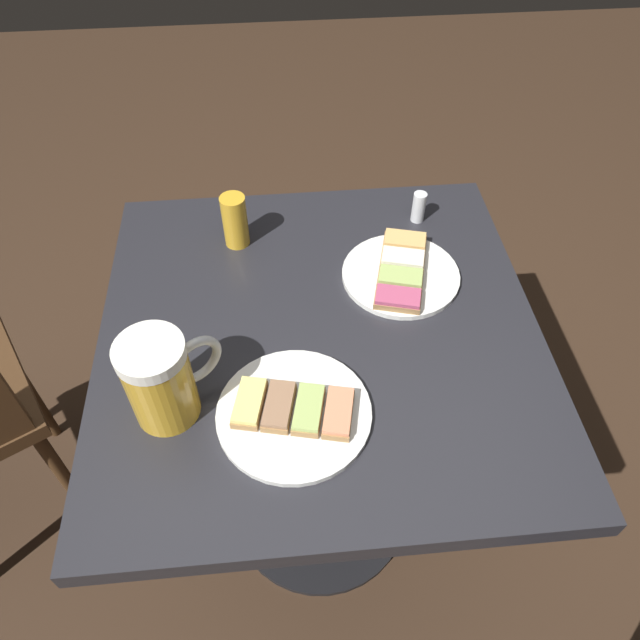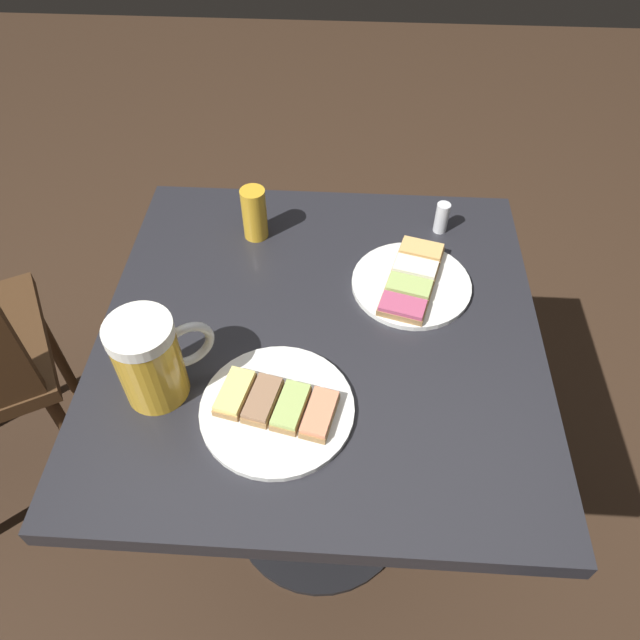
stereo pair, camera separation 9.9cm
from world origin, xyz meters
TOP-DOWN VIEW (x-y plane):
  - ground_plane at (0.00, 0.00)m, footprint 6.00×6.00m
  - cafe_table at (0.00, 0.00)m, footprint 0.75×0.74m
  - plate_near at (-0.11, 0.16)m, footprint 0.21×0.21m
  - plate_far at (0.17, -0.05)m, footprint 0.23×0.23m
  - beer_mug at (0.14, -0.24)m, footprint 0.11×0.14m
  - beer_glass_small at (-0.23, -0.14)m, footprint 0.05×0.05m
  - salt_shaker at (-0.27, 0.22)m, footprint 0.03×0.03m

SIDE VIEW (x-z plane):
  - ground_plane at x=0.00m, z-range 0.00..0.00m
  - cafe_table at x=0.00m, z-range 0.20..0.92m
  - plate_far at x=0.17m, z-range 0.71..0.74m
  - plate_near at x=-0.11m, z-range 0.71..0.74m
  - salt_shaker at x=-0.27m, z-range 0.71..0.78m
  - beer_glass_small at x=-0.23m, z-range 0.71..0.82m
  - beer_mug at x=0.14m, z-range 0.71..0.86m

